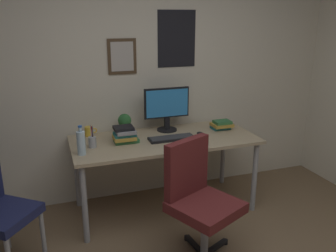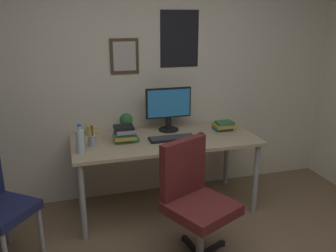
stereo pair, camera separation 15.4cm
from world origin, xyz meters
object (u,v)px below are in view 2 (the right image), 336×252
object	(u,v)px
office_chair	(194,196)
water_bottle	(80,141)
book_stack_left	(125,134)
computer_mouse	(202,135)
potted_plant	(126,122)
book_stack_right	(224,126)
pen_cup	(92,140)
monitor	(169,107)
coffee_mug_near	(91,130)
keyboard	(172,138)

from	to	relation	value
office_chair	water_bottle	distance (m)	1.05
office_chair	book_stack_left	bearing A→B (deg)	115.56
computer_mouse	book_stack_left	size ratio (longest dim) A/B	0.49
potted_plant	book_stack_right	xyz separation A→B (m)	(0.96, -0.20, -0.06)
book_stack_left	book_stack_right	bearing A→B (deg)	4.15
office_chair	book_stack_right	xyz separation A→B (m)	(0.64, 0.87, 0.25)
office_chair	book_stack_left	xyz separation A→B (m)	(-0.38, 0.80, 0.28)
pen_cup	water_bottle	bearing A→B (deg)	-126.53
water_bottle	book_stack_left	world-z (taller)	water_bottle
pen_cup	computer_mouse	bearing A→B (deg)	-1.25
monitor	computer_mouse	world-z (taller)	monitor
water_bottle	coffee_mug_near	xyz separation A→B (m)	(0.12, 0.47, -0.06)
water_bottle	potted_plant	size ratio (longest dim) A/B	1.29
monitor	book_stack_left	size ratio (longest dim) A/B	2.03
keyboard	computer_mouse	bearing A→B (deg)	1.72
book_stack_left	book_stack_right	world-z (taller)	book_stack_left
keyboard	coffee_mug_near	world-z (taller)	coffee_mug_near
keyboard	potted_plant	distance (m)	0.51
keyboard	potted_plant	bearing A→B (deg)	138.04
pen_cup	book_stack_right	distance (m)	1.32
monitor	book_stack_left	bearing A→B (deg)	-155.33
office_chair	water_bottle	world-z (taller)	water_bottle
office_chair	computer_mouse	world-z (taller)	office_chair
monitor	coffee_mug_near	xyz separation A→B (m)	(-0.76, 0.08, -0.19)
keyboard	pen_cup	distance (m)	0.73
keyboard	book_stack_right	bearing A→B (deg)	13.02
office_chair	keyboard	xyz separation A→B (m)	(0.05, 0.73, 0.22)
office_chair	monitor	distance (m)	1.11
computer_mouse	monitor	bearing A→B (deg)	132.48
computer_mouse	book_stack_right	size ratio (longest dim) A/B	0.55
water_bottle	pen_cup	bearing A→B (deg)	53.47
keyboard	book_stack_left	bearing A→B (deg)	171.70
book_stack_right	pen_cup	bearing A→B (deg)	-175.44
computer_mouse	office_chair	bearing A→B (deg)	-115.08
computer_mouse	book_stack_right	bearing A→B (deg)	23.74
coffee_mug_near	pen_cup	world-z (taller)	pen_cup
book_stack_left	monitor	bearing A→B (deg)	24.67
office_chair	coffee_mug_near	size ratio (longest dim) A/B	7.98
water_bottle	book_stack_left	size ratio (longest dim) A/B	1.11
office_chair	book_stack_right	distance (m)	1.11
monitor	book_stack_right	distance (m)	0.59
keyboard	book_stack_left	world-z (taller)	book_stack_left
water_bottle	pen_cup	distance (m)	0.19
office_chair	coffee_mug_near	distance (m)	1.30
coffee_mug_near	pen_cup	distance (m)	0.33
computer_mouse	potted_plant	xyz separation A→B (m)	(-0.67, 0.32, 0.09)
water_bottle	pen_cup	size ratio (longest dim) A/B	1.26
water_bottle	book_stack_right	bearing A→B (deg)	9.99
keyboard	computer_mouse	size ratio (longest dim) A/B	3.91
book_stack_left	book_stack_right	distance (m)	1.02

